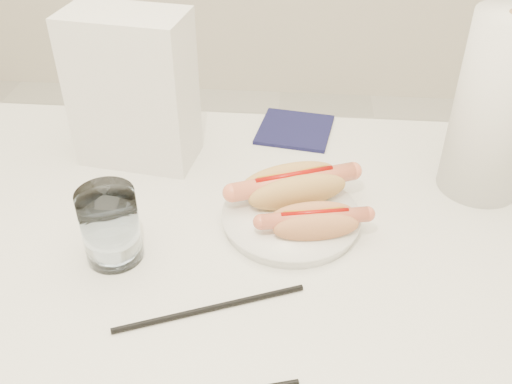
# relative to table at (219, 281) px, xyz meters

# --- Properties ---
(table) EXTENTS (1.20, 0.80, 0.75)m
(table) POSITION_rel_table_xyz_m (0.00, 0.00, 0.00)
(table) COLOR white
(table) RESTS_ON ground
(plate) EXTENTS (0.20, 0.20, 0.02)m
(plate) POSITION_rel_table_xyz_m (0.10, 0.07, 0.07)
(plate) COLOR white
(plate) RESTS_ON table
(hotdog_left) EXTENTS (0.19, 0.13, 0.05)m
(hotdog_left) POSITION_rel_table_xyz_m (0.10, 0.11, 0.10)
(hotdog_left) COLOR tan
(hotdog_left) RESTS_ON plate
(hotdog_right) EXTENTS (0.15, 0.08, 0.04)m
(hotdog_right) POSITION_rel_table_xyz_m (0.13, 0.03, 0.10)
(hotdog_right) COLOR #D08351
(hotdog_right) RESTS_ON plate
(water_glass) EXTENTS (0.08, 0.08, 0.11)m
(water_glass) POSITION_rel_table_xyz_m (-0.14, -0.02, 0.11)
(water_glass) COLOR white
(water_glass) RESTS_ON table
(chopstick_near) EXTENTS (0.23, 0.10, 0.01)m
(chopstick_near) POSITION_rel_table_xyz_m (0.01, -0.11, 0.06)
(chopstick_near) COLOR black
(chopstick_near) RESTS_ON table
(napkin_box) EXTENTS (0.20, 0.13, 0.25)m
(napkin_box) POSITION_rel_table_xyz_m (-0.17, 0.23, 0.19)
(napkin_box) COLOR silver
(napkin_box) RESTS_ON table
(navy_napkin) EXTENTS (0.15, 0.15, 0.01)m
(navy_napkin) POSITION_rel_table_xyz_m (0.10, 0.34, 0.06)
(navy_napkin) COLOR #111237
(navy_napkin) RESTS_ON table
(paper_towel_roll) EXTENTS (0.14, 0.14, 0.28)m
(paper_towel_roll) POSITION_rel_table_xyz_m (0.40, 0.19, 0.20)
(paper_towel_roll) COLOR white
(paper_towel_roll) RESTS_ON table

